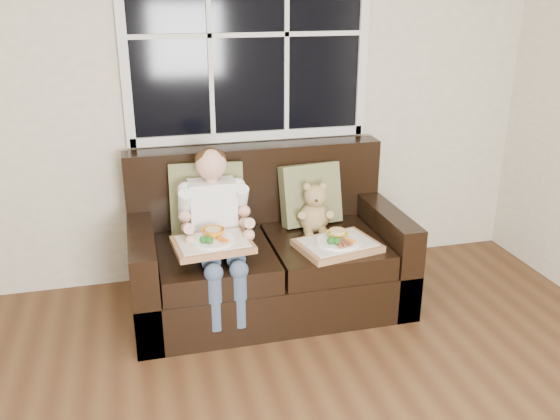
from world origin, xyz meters
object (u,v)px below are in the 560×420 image
object	(u,v)px
child	(215,217)
teddy_bear	(315,212)
loveseat	(266,256)
tray_right	(337,244)
tray_left	(213,242)

from	to	relation	value
child	teddy_bear	bearing A→B (deg)	10.51
loveseat	tray_right	size ratio (longest dim) A/B	3.24
child	tray_right	world-z (taller)	child
child	tray_right	size ratio (longest dim) A/B	1.76
child	teddy_bear	xyz separation A→B (m)	(0.66, 0.12, -0.07)
child	tray_left	xyz separation A→B (m)	(-0.05, -0.18, -0.08)
tray_left	tray_right	xyz separation A→B (m)	(0.75, 0.01, -0.10)
loveseat	child	world-z (taller)	child
teddy_bear	tray_left	size ratio (longest dim) A/B	0.74
loveseat	child	xyz separation A→B (m)	(-0.34, -0.12, 0.35)
loveseat	child	distance (m)	0.50
child	tray_right	distance (m)	0.75
teddy_bear	tray_left	bearing A→B (deg)	-146.68
teddy_bear	tray_right	bearing A→B (deg)	-69.93
loveseat	tray_left	world-z (taller)	loveseat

